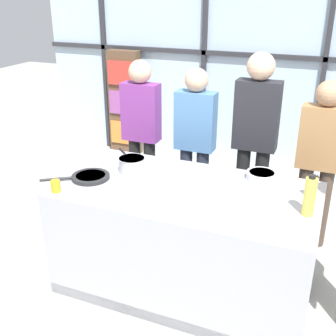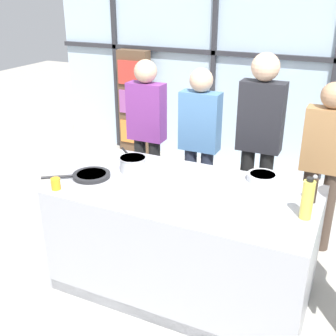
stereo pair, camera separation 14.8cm
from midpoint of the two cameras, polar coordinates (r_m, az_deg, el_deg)
The scene contains 15 objects.
ground_plane at distance 3.75m, azimuth 1.14°, elevation -15.33°, with size 18.00×18.00×0.00m, color #ADA89E.
back_window_wall at distance 5.70m, azimuth 11.82°, elevation 13.37°, with size 6.40×0.10×2.80m.
bookshelf at distance 6.31m, azimuth -6.57°, elevation 8.69°, with size 0.47×0.19×1.53m.
demo_island at distance 3.48m, azimuth 1.17°, elevation -9.51°, with size 2.00×1.06×0.91m.
spectator_far_left at distance 4.48m, azimuth -4.57°, elevation 5.48°, with size 0.39×0.24×1.68m.
spectator_center_left at distance 4.27m, azimuth 2.69°, elevation 4.16°, with size 0.40×0.23×1.64m.
spectator_center_right at distance 4.08m, azimuth 10.72°, elevation 4.63°, with size 0.41×0.25×1.82m.
spectator_far_right at distance 4.06m, azimuth 18.87°, elevation 1.54°, with size 0.41×0.23×1.61m.
frying_pan at distance 3.49m, azimuth -11.78°, elevation -1.17°, with size 0.49×0.39×0.03m.
saucepan at distance 3.55m, azimuth -6.13°, elevation 0.49°, with size 0.34×0.32×0.13m.
white_plate at distance 2.85m, azimuth 6.11°, elevation -6.87°, with size 0.22×0.22×0.01m, color white.
mixing_bowl at distance 3.48m, azimuth 11.37°, elevation -0.97°, with size 0.25×0.25×0.06m.
oil_bottle at distance 2.96m, azimuth 17.28°, elevation -3.71°, with size 0.08×0.08×0.30m.
pepper_grinder at distance 3.22m, azimuth 17.89°, elevation -2.44°, with size 0.05×0.05×0.22m.
juice_glass_near at distance 3.32m, azimuth -16.21°, elevation -2.39°, with size 0.07×0.07×0.09m, color orange.
Camera 1 is at (0.98, -2.76, 2.34)m, focal length 45.00 mm.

